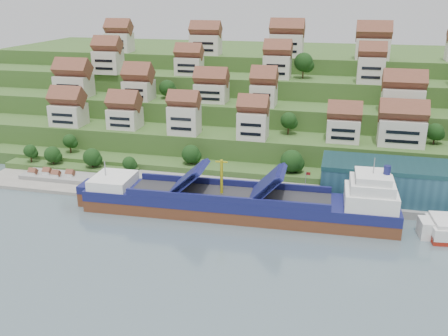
# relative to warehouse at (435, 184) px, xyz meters

# --- Properties ---
(ground) EXTENTS (300.00, 300.00, 0.00)m
(ground) POSITION_rel_warehouse_xyz_m (-52.00, -17.00, -7.20)
(ground) COLOR slate
(ground) RESTS_ON ground
(quay) EXTENTS (180.00, 14.00, 2.20)m
(quay) POSITION_rel_warehouse_xyz_m (-32.00, -2.00, -6.10)
(quay) COLOR gray
(quay) RESTS_ON ground
(pebble_beach) EXTENTS (45.00, 20.00, 1.00)m
(pebble_beach) POSITION_rel_warehouse_xyz_m (-110.00, -5.00, -6.70)
(pebble_beach) COLOR gray
(pebble_beach) RESTS_ON ground
(hillside) EXTENTS (260.00, 128.00, 31.00)m
(hillside) POSITION_rel_warehouse_xyz_m (-52.00, 86.55, 3.46)
(hillside) COLOR #2D4C1E
(hillside) RESTS_ON ground
(hillside_village) EXTENTS (155.26, 61.86, 28.88)m
(hillside_village) POSITION_rel_warehouse_xyz_m (-56.01, 44.53, 17.65)
(hillside_village) COLOR beige
(hillside_village) RESTS_ON ground
(hillside_trees) EXTENTS (140.74, 62.11, 31.51)m
(hillside_trees) POSITION_rel_warehouse_xyz_m (-59.94, 27.41, 9.24)
(hillside_trees) COLOR #183C14
(hillside_trees) RESTS_ON ground
(warehouse) EXTENTS (60.00, 15.00, 10.00)m
(warehouse) POSITION_rel_warehouse_xyz_m (0.00, 0.00, 0.00)
(warehouse) COLOR #234D60
(warehouse) RESTS_ON quay
(flagpole) EXTENTS (1.28, 0.16, 8.00)m
(flagpole) POSITION_rel_warehouse_xyz_m (-33.89, -7.00, -0.32)
(flagpole) COLOR gray
(flagpole) RESTS_ON quay
(beach_huts) EXTENTS (14.40, 3.70, 2.20)m
(beach_huts) POSITION_rel_warehouse_xyz_m (-112.00, -6.25, -5.10)
(beach_huts) COLOR white
(beach_huts) RESTS_ON pebble_beach
(cargo_ship) EXTENTS (82.16, 15.43, 18.19)m
(cargo_ship) POSITION_rel_warehouse_xyz_m (-48.54, -16.60, -3.77)
(cargo_ship) COLOR brown
(cargo_ship) RESTS_ON ground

